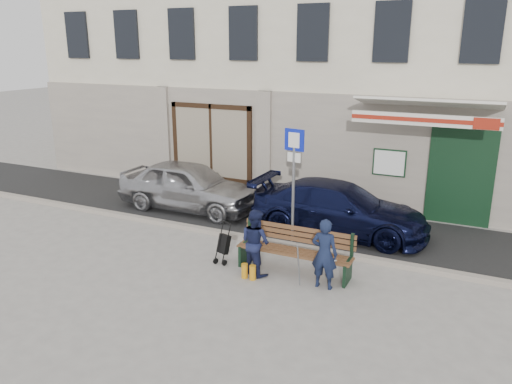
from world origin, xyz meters
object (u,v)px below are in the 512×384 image
Objects in this scene: car_navy at (339,208)px; man at (324,254)px; bench at (292,251)px; woman at (255,242)px; parking_sign at (294,167)px; stroller at (224,245)px; car_silver at (189,186)px.

car_navy is 3.00m from man.
bench is at bearing 175.92° from car_navy.
car_navy is 3.19× the size of woman.
bench is 0.79m from woman.
woman is at bearing 164.28° from car_navy.
parking_sign is at bearing 141.81° from car_navy.
woman is 0.92m from stroller.
car_silver is at bearing 153.41° from stroller.
man is (0.57, -2.95, 0.06)m from car_navy.
parking_sign is at bearing -106.03° from car_silver.
bench is 1.51m from stroller.
parking_sign reaches higher than stroller.
car_silver is at bearing 148.09° from bench.
man reaches higher than stroller.
parking_sign is 2.23m from woman.
parking_sign is 1.97× the size of woman.
bench is (0.60, -1.55, -1.35)m from parking_sign.
car_navy is 1.82× the size of bench.
stroller is at bearing -136.30° from car_silver.
car_navy is at bearing 61.14° from parking_sign.
parking_sign is 3.06× the size of stroller.
parking_sign reaches higher than car_silver.
car_silver reaches higher than bench.
parking_sign reaches higher than man.
car_silver is 5.73m from man.
man reaches higher than bench.
car_navy is at bearing -90.00° from car_silver.
car_silver reaches higher than stroller.
car_silver is at bearing 90.96° from car_navy.
car_silver reaches higher than woman.
parking_sign is 1.93× the size of man.
car_silver is at bearing -18.43° from woman.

